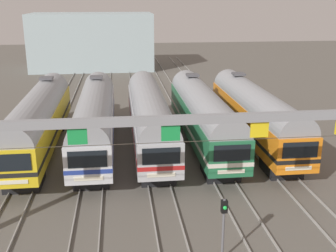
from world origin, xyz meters
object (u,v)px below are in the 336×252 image
Objects in this scene: commuter_train_yellow at (39,119)px; commuter_train_silver at (95,117)px; commuter_train_stainless at (150,115)px; commuter_train_orange at (254,112)px; yard_signal_mast at (224,218)px; catenary_gantry at (171,140)px; commuter_train_green at (203,114)px.

commuter_train_silver is (4.33, 0.00, 0.00)m from commuter_train_yellow.
commuter_train_yellow is 8.66m from commuter_train_stainless.
commuter_train_orange is 16.95m from yard_signal_mast.
catenary_gantry is at bearing -57.31° from commuter_train_yellow.
commuter_train_silver is 1.00× the size of commuter_train_orange.
commuter_train_green and commuter_train_orange have the same top height.
commuter_train_silver is 1.00× the size of commuter_train_stainless.
catenary_gantry reaches higher than commuter_train_orange.
commuter_train_yellow is at bearing 179.97° from commuter_train_stainless.
commuter_train_orange is at bearing 0.00° from commuter_train_green.
commuter_train_green is at bearing 180.00° from commuter_train_orange.
commuter_train_stainless is 1.00× the size of commuter_train_orange.
commuter_train_orange is (4.33, 0.00, 0.00)m from commuter_train_green.
catenary_gantry is (8.66, -13.50, 2.58)m from commuter_train_yellow.
commuter_train_yellow is 16.25m from catenary_gantry.
catenary_gantry is 4.35m from yard_signal_mast.
commuter_train_orange is at bearing 0.00° from commuter_train_yellow.
commuter_train_silver is 4.33m from commuter_train_stainless.
commuter_train_yellow is at bearing 180.00° from commuter_train_green.
commuter_train_yellow is at bearing 122.69° from catenary_gantry.
commuter_train_stainless is 5.81× the size of yard_signal_mast.
yard_signal_mast is (-2.17, -15.65, -0.52)m from commuter_train_green.
commuter_train_yellow is 1.00× the size of commuter_train_silver.
commuter_train_silver reaches higher than yard_signal_mast.
commuter_train_green is at bearing 0.00° from commuter_train_yellow.
commuter_train_yellow is 1.00× the size of commuter_train_green.
commuter_train_silver is 14.41m from catenary_gantry.
yard_signal_mast is at bearing -82.12° from commuter_train_stainless.
catenary_gantry is at bearing -107.79° from commuter_train_green.
commuter_train_orange is 16.25m from catenary_gantry.
commuter_train_yellow and commuter_train_orange have the same top height.
commuter_train_silver is at bearing 179.94° from commuter_train_stainless.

